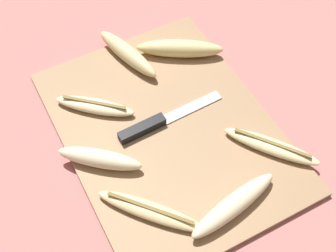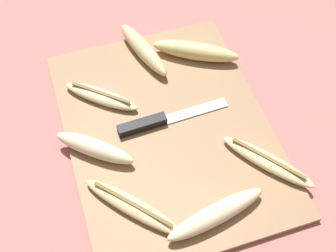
{
  "view_description": "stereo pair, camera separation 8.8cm",
  "coord_description": "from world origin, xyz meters",
  "px_view_note": "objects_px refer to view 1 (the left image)",
  "views": [
    {
      "loc": [
        0.44,
        -0.24,
        0.74
      ],
      "look_at": [
        0.0,
        0.0,
        0.02
      ],
      "focal_mm": 50.0,
      "sensor_mm": 36.0,
      "label": 1
    },
    {
      "loc": [
        0.48,
        -0.16,
        0.74
      ],
      "look_at": [
        0.0,
        0.0,
        0.02
      ],
      "focal_mm": 50.0,
      "sensor_mm": 36.0,
      "label": 2
    }
  ],
  "objects_px": {
    "banana_pale_long": "(233,205)",
    "banana_ripe_center": "(150,211)",
    "banana_golden_short": "(180,49)",
    "banana_bright_far": "(100,159)",
    "knife": "(152,124)",
    "banana_mellow_near": "(128,54)",
    "banana_soft_right": "(271,146)",
    "banana_cream_curved": "(95,106)"
  },
  "relations": [
    {
      "from": "banana_soft_right",
      "to": "banana_golden_short",
      "type": "relative_size",
      "value": 0.93
    },
    {
      "from": "banana_soft_right",
      "to": "banana_golden_short",
      "type": "xyz_separation_m",
      "value": [
        -0.29,
        -0.03,
        0.01
      ]
    },
    {
      "from": "banana_pale_long",
      "to": "banana_soft_right",
      "type": "relative_size",
      "value": 1.14
    },
    {
      "from": "banana_golden_short",
      "to": "banana_pale_long",
      "type": "bearing_deg",
      "value": -14.7
    },
    {
      "from": "banana_ripe_center",
      "to": "banana_bright_far",
      "type": "bearing_deg",
      "value": -164.7
    },
    {
      "from": "banana_cream_curved",
      "to": "banana_golden_short",
      "type": "relative_size",
      "value": 0.8
    },
    {
      "from": "banana_mellow_near",
      "to": "banana_golden_short",
      "type": "bearing_deg",
      "value": 69.01
    },
    {
      "from": "banana_soft_right",
      "to": "banana_bright_far",
      "type": "distance_m",
      "value": 0.31
    },
    {
      "from": "banana_cream_curved",
      "to": "banana_pale_long",
      "type": "xyz_separation_m",
      "value": [
        0.3,
        0.12,
        0.01
      ]
    },
    {
      "from": "banana_bright_far",
      "to": "banana_golden_short",
      "type": "height_order",
      "value": "banana_golden_short"
    },
    {
      "from": "knife",
      "to": "banana_ripe_center",
      "type": "height_order",
      "value": "banana_ripe_center"
    },
    {
      "from": "banana_cream_curved",
      "to": "banana_golden_short",
      "type": "bearing_deg",
      "value": 103.2
    },
    {
      "from": "banana_pale_long",
      "to": "banana_bright_far",
      "type": "height_order",
      "value": "banana_bright_far"
    },
    {
      "from": "banana_mellow_near",
      "to": "banana_ripe_center",
      "type": "height_order",
      "value": "banana_mellow_near"
    },
    {
      "from": "banana_soft_right",
      "to": "banana_ripe_center",
      "type": "bearing_deg",
      "value": -87.61
    },
    {
      "from": "banana_cream_curved",
      "to": "banana_ripe_center",
      "type": "height_order",
      "value": "same"
    },
    {
      "from": "banana_pale_long",
      "to": "banana_golden_short",
      "type": "xyz_separation_m",
      "value": [
        -0.35,
        0.09,
        0.0
      ]
    },
    {
      "from": "knife",
      "to": "banana_mellow_near",
      "type": "xyz_separation_m",
      "value": [
        -0.18,
        0.03,
        0.01
      ]
    },
    {
      "from": "banana_golden_short",
      "to": "banana_ripe_center",
      "type": "bearing_deg",
      "value": -36.37
    },
    {
      "from": "banana_mellow_near",
      "to": "banana_soft_right",
      "type": "xyz_separation_m",
      "value": [
        0.33,
        0.14,
        -0.01
      ]
    },
    {
      "from": "banana_ripe_center",
      "to": "banana_soft_right",
      "type": "bearing_deg",
      "value": 92.39
    },
    {
      "from": "knife",
      "to": "banana_bright_far",
      "type": "xyz_separation_m",
      "value": [
        0.03,
        -0.12,
        0.01
      ]
    },
    {
      "from": "knife",
      "to": "banana_ripe_center",
      "type": "xyz_separation_m",
      "value": [
        0.16,
        -0.08,
        0.0
      ]
    },
    {
      "from": "banana_ripe_center",
      "to": "banana_golden_short",
      "type": "bearing_deg",
      "value": 143.63
    },
    {
      "from": "banana_cream_curved",
      "to": "banana_golden_short",
      "type": "distance_m",
      "value": 0.22
    },
    {
      "from": "banana_pale_long",
      "to": "banana_soft_right",
      "type": "distance_m",
      "value": 0.14
    },
    {
      "from": "banana_mellow_near",
      "to": "banana_cream_curved",
      "type": "height_order",
      "value": "banana_mellow_near"
    },
    {
      "from": "knife",
      "to": "banana_pale_long",
      "type": "height_order",
      "value": "banana_pale_long"
    },
    {
      "from": "banana_pale_long",
      "to": "banana_golden_short",
      "type": "distance_m",
      "value": 0.37
    },
    {
      "from": "banana_soft_right",
      "to": "banana_ripe_center",
      "type": "height_order",
      "value": "same"
    },
    {
      "from": "banana_pale_long",
      "to": "banana_bright_far",
      "type": "relative_size",
      "value": 1.32
    },
    {
      "from": "banana_mellow_near",
      "to": "banana_bright_far",
      "type": "height_order",
      "value": "banana_mellow_near"
    },
    {
      "from": "banana_pale_long",
      "to": "banana_ripe_center",
      "type": "height_order",
      "value": "banana_pale_long"
    },
    {
      "from": "knife",
      "to": "banana_golden_short",
      "type": "xyz_separation_m",
      "value": [
        -0.14,
        0.14,
        0.01
      ]
    },
    {
      "from": "banana_golden_short",
      "to": "banana_cream_curved",
      "type": "bearing_deg",
      "value": -76.8
    },
    {
      "from": "banana_bright_far",
      "to": "banana_mellow_near",
      "type": "bearing_deg",
      "value": 143.76
    },
    {
      "from": "banana_cream_curved",
      "to": "knife",
      "type": "bearing_deg",
      "value": 41.96
    },
    {
      "from": "banana_golden_short",
      "to": "banana_ripe_center",
      "type": "distance_m",
      "value": 0.37
    },
    {
      "from": "banana_mellow_near",
      "to": "banana_ripe_center",
      "type": "distance_m",
      "value": 0.36
    },
    {
      "from": "banana_mellow_near",
      "to": "banana_golden_short",
      "type": "relative_size",
      "value": 1.0
    },
    {
      "from": "banana_pale_long",
      "to": "banana_golden_short",
      "type": "relative_size",
      "value": 1.05
    },
    {
      "from": "knife",
      "to": "banana_golden_short",
      "type": "bearing_deg",
      "value": 133.4
    }
  ]
}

